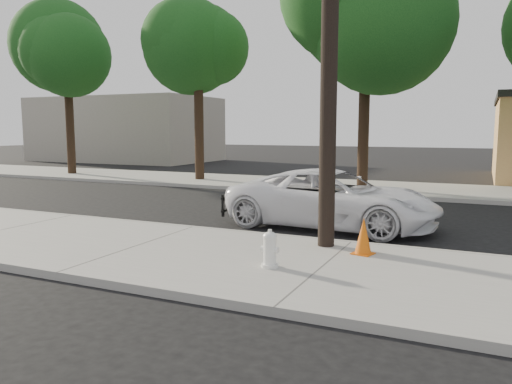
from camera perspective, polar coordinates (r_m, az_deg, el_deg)
ground at (r=14.40m, az=-2.75°, el=-3.06°), size 120.00×120.00×0.00m
near_sidewalk at (r=10.83m, az=-13.31°, el=-6.30°), size 90.00×4.40×0.15m
far_sidewalk at (r=22.20m, az=7.37°, el=0.73°), size 90.00×5.00×0.15m
curb_near at (r=12.59m, az=-7.15°, el=-4.26°), size 90.00×0.12×0.16m
building_far at (r=42.00m, az=-14.67°, el=6.92°), size 14.00×8.00×5.00m
utility_pole at (r=10.52m, az=8.44°, el=18.82°), size 1.40×0.34×9.00m
tree_a at (r=29.08m, az=-20.76°, el=14.61°), size 4.65×4.50×9.00m
tree_b at (r=24.30m, az=-6.43°, el=15.67°), size 4.34×4.20×8.45m
tree_c at (r=21.12m, az=13.03°, el=18.92°), size 4.96×4.80×9.55m
police_cruiser at (r=13.16m, az=8.74°, el=-0.76°), size 5.61×2.83×1.52m
fire_hydrant at (r=8.83m, az=1.60°, el=-6.64°), size 0.33×0.31×0.63m
traffic_cone at (r=9.93m, az=12.17°, el=-4.98°), size 0.45×0.45×0.72m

